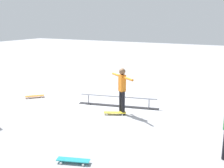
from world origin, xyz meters
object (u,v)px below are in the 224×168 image
(grind_rail, at_px, (118,102))
(loose_skateboard_teal, at_px, (73,160))
(skater_main, at_px, (122,88))
(loose_skateboard_orange, at_px, (35,96))
(skateboard_main, at_px, (115,113))

(grind_rail, distance_m, loose_skateboard_teal, 4.62)
(grind_rail, height_order, skater_main, skater_main)
(loose_skateboard_orange, bearing_deg, loose_skateboard_teal, 95.93)
(loose_skateboard_orange, height_order, loose_skateboard_teal, same)
(skater_main, distance_m, skateboard_main, 0.94)
(grind_rail, relative_size, loose_skateboard_orange, 4.51)
(skateboard_main, relative_size, loose_skateboard_teal, 0.98)
(grind_rail, height_order, loose_skateboard_orange, grind_rail)
(grind_rail, bearing_deg, loose_skateboard_orange, -3.35)
(grind_rail, bearing_deg, skateboard_main, 97.77)
(skater_main, distance_m, loose_skateboard_orange, 4.40)
(skater_main, xyz_separation_m, loose_skateboard_orange, (4.31, -0.13, -0.90))
(skateboard_main, bearing_deg, skater_main, 22.30)
(skateboard_main, bearing_deg, loose_skateboard_teal, -103.65)
(grind_rail, xyz_separation_m, skateboard_main, (-0.36, 0.95, -0.11))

